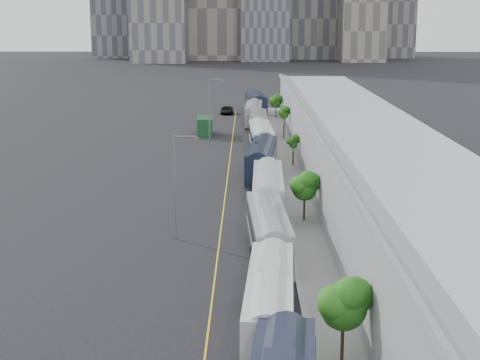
{
  "coord_description": "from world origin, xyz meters",
  "views": [
    {
      "loc": [
        0.71,
        -4.98,
        17.4
      ],
      "look_at": [
        0.05,
        60.53,
        3.0
      ],
      "focal_mm": 55.0,
      "sensor_mm": 36.0,
      "label": 1
    }
  ],
  "objects_px": {
    "bus_3": "(268,236)",
    "shipping_container": "(205,126)",
    "bus_6": "(261,141)",
    "bus_7": "(258,126)",
    "bus_8": "(254,115)",
    "bus_2": "(270,308)",
    "suv": "(227,110)",
    "street_lamp_far": "(211,108)",
    "bus_5": "(262,163)",
    "street_lamp_near": "(177,180)",
    "bus_9": "(256,104)",
    "bus_4": "(268,195)"
  },
  "relations": [
    {
      "from": "shipping_container",
      "to": "suv",
      "type": "relative_size",
      "value": 1.18
    },
    {
      "from": "bus_4",
      "to": "suv",
      "type": "distance_m",
      "value": 71.65
    },
    {
      "from": "bus_8",
      "to": "suv",
      "type": "relative_size",
      "value": 2.55
    },
    {
      "from": "bus_2",
      "to": "bus_7",
      "type": "height_order",
      "value": "bus_7"
    },
    {
      "from": "bus_3",
      "to": "bus_9",
      "type": "height_order",
      "value": "bus_9"
    },
    {
      "from": "bus_3",
      "to": "bus_5",
      "type": "height_order",
      "value": "bus_5"
    },
    {
      "from": "bus_8",
      "to": "bus_2",
      "type": "bearing_deg",
      "value": -87.95
    },
    {
      "from": "bus_3",
      "to": "street_lamp_far",
      "type": "relative_size",
      "value": 1.4
    },
    {
      "from": "bus_5",
      "to": "bus_9",
      "type": "xyz_separation_m",
      "value": [
        -0.06,
        57.25,
        0.0
      ]
    },
    {
      "from": "bus_3",
      "to": "street_lamp_far",
      "type": "distance_m",
      "value": 49.44
    },
    {
      "from": "bus_3",
      "to": "bus_5",
      "type": "xyz_separation_m",
      "value": [
        0.07,
        27.92,
        0.09
      ]
    },
    {
      "from": "bus_3",
      "to": "shipping_container",
      "type": "relative_size",
      "value": 2.18
    },
    {
      "from": "bus_4",
      "to": "shipping_container",
      "type": "bearing_deg",
      "value": 101.54
    },
    {
      "from": "bus_7",
      "to": "bus_5",
      "type": "bearing_deg",
      "value": -89.72
    },
    {
      "from": "bus_7",
      "to": "shipping_container",
      "type": "distance_m",
      "value": 8.31
    },
    {
      "from": "bus_6",
      "to": "street_lamp_near",
      "type": "bearing_deg",
      "value": -102.74
    },
    {
      "from": "suv",
      "to": "bus_8",
      "type": "bearing_deg",
      "value": -71.8
    },
    {
      "from": "bus_5",
      "to": "bus_6",
      "type": "distance_m",
      "value": 15.02
    },
    {
      "from": "bus_9",
      "to": "suv",
      "type": "distance_m",
      "value": 5.54
    },
    {
      "from": "bus_7",
      "to": "suv",
      "type": "height_order",
      "value": "bus_7"
    },
    {
      "from": "bus_2",
      "to": "shipping_container",
      "type": "distance_m",
      "value": 73.17
    },
    {
      "from": "bus_8",
      "to": "bus_5",
      "type": "bearing_deg",
      "value": -87.31
    },
    {
      "from": "bus_4",
      "to": "street_lamp_near",
      "type": "height_order",
      "value": "street_lamp_near"
    },
    {
      "from": "bus_2",
      "to": "bus_8",
      "type": "distance_m",
      "value": 83.74
    },
    {
      "from": "street_lamp_near",
      "to": "bus_3",
      "type": "bearing_deg",
      "value": -31.85
    },
    {
      "from": "street_lamp_near",
      "to": "street_lamp_far",
      "type": "height_order",
      "value": "street_lamp_far"
    },
    {
      "from": "street_lamp_near",
      "to": "bus_4",
      "type": "bearing_deg",
      "value": 48.55
    },
    {
      "from": "bus_9",
      "to": "suv",
      "type": "xyz_separation_m",
      "value": [
        -5.39,
        -0.83,
        -0.98
      ]
    },
    {
      "from": "bus_3",
      "to": "bus_8",
      "type": "bearing_deg",
      "value": 87.54
    },
    {
      "from": "bus_4",
      "to": "bus_7",
      "type": "bearing_deg",
      "value": 91.53
    },
    {
      "from": "bus_9",
      "to": "street_lamp_far",
      "type": "relative_size",
      "value": 1.49
    },
    {
      "from": "bus_5",
      "to": "bus_6",
      "type": "bearing_deg",
      "value": 94.41
    },
    {
      "from": "street_lamp_near",
      "to": "shipping_container",
      "type": "xyz_separation_m",
      "value": [
        -0.9,
        54.53,
        -3.55
      ]
    },
    {
      "from": "bus_6",
      "to": "bus_7",
      "type": "distance_m",
      "value": 14.4
    },
    {
      "from": "street_lamp_near",
      "to": "bus_5",
      "type": "bearing_deg",
      "value": 72.87
    },
    {
      "from": "bus_7",
      "to": "street_lamp_far",
      "type": "xyz_separation_m",
      "value": [
        -6.74,
        -8.49,
        3.77
      ]
    },
    {
      "from": "bus_4",
      "to": "bus_9",
      "type": "distance_m",
      "value": 72.25
    },
    {
      "from": "street_lamp_near",
      "to": "street_lamp_far",
      "type": "distance_m",
      "value": 44.4
    },
    {
      "from": "bus_5",
      "to": "bus_9",
      "type": "relative_size",
      "value": 1.0
    },
    {
      "from": "bus_7",
      "to": "suv",
      "type": "bearing_deg",
      "value": 101.74
    },
    {
      "from": "bus_2",
      "to": "bus_7",
      "type": "bearing_deg",
      "value": 92.95
    },
    {
      "from": "street_lamp_far",
      "to": "suv",
      "type": "distance_m",
      "value": 35.82
    },
    {
      "from": "bus_8",
      "to": "street_lamp_far",
      "type": "xyz_separation_m",
      "value": [
        -6.15,
        -21.11,
        3.76
      ]
    },
    {
      "from": "bus_4",
      "to": "street_lamp_near",
      "type": "bearing_deg",
      "value": -130.22
    },
    {
      "from": "street_lamp_near",
      "to": "shipping_container",
      "type": "height_order",
      "value": "street_lamp_near"
    },
    {
      "from": "bus_2",
      "to": "bus_3",
      "type": "relative_size",
      "value": 0.98
    },
    {
      "from": "street_lamp_far",
      "to": "street_lamp_near",
      "type": "bearing_deg",
      "value": -90.65
    },
    {
      "from": "bus_4",
      "to": "bus_3",
      "type": "bearing_deg",
      "value": -90.16
    },
    {
      "from": "bus_6",
      "to": "suv",
      "type": "bearing_deg",
      "value": 95.85
    },
    {
      "from": "bus_3",
      "to": "street_lamp_near",
      "type": "bearing_deg",
      "value": 145.28
    }
  ]
}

